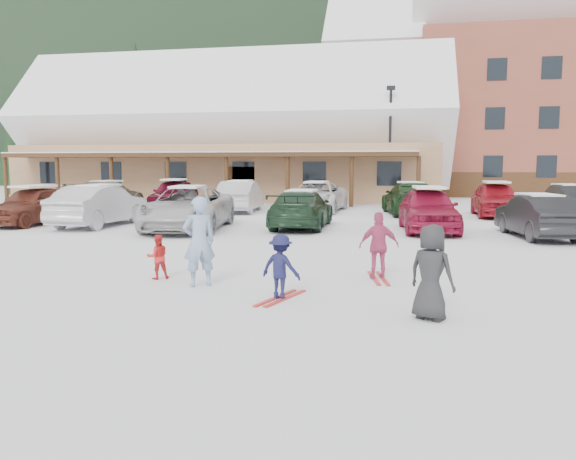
% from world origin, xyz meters
% --- Properties ---
extents(ground, '(160.00, 160.00, 0.00)m').
position_xyz_m(ground, '(0.00, 0.00, 0.00)').
color(ground, white).
rests_on(ground, ground).
extents(forested_hillside, '(300.00, 70.00, 38.00)m').
position_xyz_m(forested_hillside, '(0.00, 85.00, 19.00)').
color(forested_hillside, black).
rests_on(forested_hillside, ground).
extents(day_lodge, '(29.12, 12.50, 10.38)m').
position_xyz_m(day_lodge, '(-9.00, 27.96, 3.94)').
color(day_lodge, tan).
rests_on(day_lodge, ground).
extents(alpine_hotel, '(31.48, 14.01, 21.48)m').
position_xyz_m(alpine_hotel, '(14.27, 38.00, 8.63)').
color(alpine_hotel, brown).
rests_on(alpine_hotel, ground).
extents(lamp_post, '(0.50, 0.25, 6.90)m').
position_xyz_m(lamp_post, '(2.00, 23.60, 3.86)').
color(lamp_post, black).
rests_on(lamp_post, ground).
extents(conifer_0, '(4.40, 4.40, 10.20)m').
position_xyz_m(conifer_0, '(-26.00, 30.00, 5.69)').
color(conifer_0, black).
rests_on(conifer_0, ground).
extents(conifer_2, '(5.28, 5.28, 12.24)m').
position_xyz_m(conifer_2, '(-30.00, 42.00, 6.83)').
color(conifer_2, black).
rests_on(conifer_2, ground).
extents(conifer_3, '(3.96, 3.96, 9.18)m').
position_xyz_m(conifer_3, '(6.00, 44.00, 5.12)').
color(conifer_3, black).
rests_on(conifer_3, ground).
extents(adult_skier, '(0.76, 0.71, 1.75)m').
position_xyz_m(adult_skier, '(-1.22, -0.17, 0.88)').
color(adult_skier, '#839FC0').
rests_on(adult_skier, ground).
extents(toddler_red, '(0.57, 0.54, 0.92)m').
position_xyz_m(toddler_red, '(-2.31, 0.32, 0.46)').
color(toddler_red, red).
rests_on(toddler_red, ground).
extents(child_navy, '(0.84, 0.63, 1.15)m').
position_xyz_m(child_navy, '(0.54, -0.89, 0.57)').
color(child_navy, '#15163E').
rests_on(child_navy, ground).
extents(skis_child_navy, '(0.62, 1.39, 0.03)m').
position_xyz_m(skis_child_navy, '(0.54, -0.89, 0.01)').
color(skis_child_navy, red).
rests_on(skis_child_navy, ground).
extents(child_magenta, '(0.86, 0.49, 1.39)m').
position_xyz_m(child_magenta, '(2.17, 1.19, 0.69)').
color(child_magenta, '#BE3E6A').
rests_on(child_magenta, ground).
extents(skis_child_magenta, '(0.46, 1.41, 0.03)m').
position_xyz_m(skis_child_magenta, '(2.17, 1.19, 0.01)').
color(skis_child_magenta, red).
rests_on(skis_child_magenta, ground).
extents(bystander_dark, '(0.85, 0.77, 1.47)m').
position_xyz_m(bystander_dark, '(3.05, -1.74, 0.73)').
color(bystander_dark, '#272729').
rests_on(bystander_dark, ground).
extents(parked_car_0, '(2.19, 4.58, 1.51)m').
position_xyz_m(parked_car_0, '(-11.50, 9.29, 0.76)').
color(parked_car_0, brown).
rests_on(parked_car_0, ground).
extents(parked_car_1, '(1.84, 4.82, 1.57)m').
position_xyz_m(parked_car_1, '(-8.65, 9.23, 0.78)').
color(parked_car_1, '#BCBAC0').
rests_on(parked_car_1, ground).
extents(parked_car_2, '(3.26, 5.90, 1.56)m').
position_xyz_m(parked_car_2, '(-4.92, 8.79, 0.78)').
color(parked_car_2, '#BCBCBC').
rests_on(parked_car_2, ground).
extents(parked_car_3, '(1.99, 4.81, 1.39)m').
position_xyz_m(parked_car_3, '(-0.98, 10.12, 0.70)').
color(parked_car_3, '#1C3521').
rests_on(parked_car_3, ground).
extents(parked_car_4, '(2.19, 4.71, 1.56)m').
position_xyz_m(parked_car_4, '(3.59, 9.90, 0.78)').
color(parked_car_4, maroon).
rests_on(parked_car_4, ground).
extents(parked_car_5, '(2.06, 4.38, 1.39)m').
position_xyz_m(parked_car_5, '(6.96, 8.79, 0.69)').
color(parked_car_5, black).
rests_on(parked_car_5, ground).
extents(parked_car_7, '(2.56, 5.22, 1.46)m').
position_xyz_m(parked_car_7, '(-12.77, 17.28, 0.73)').
color(parked_car_7, '#7A725D').
rests_on(parked_car_7, ground).
extents(parked_car_8, '(2.40, 4.80, 1.57)m').
position_xyz_m(parked_car_8, '(-8.95, 17.23, 0.79)').
color(parked_car_8, '#5D0C1F').
rests_on(parked_car_8, ground).
extents(parked_car_9, '(2.03, 4.80, 1.54)m').
position_xyz_m(parked_car_9, '(-5.12, 16.49, 0.77)').
color(parked_car_9, silver).
rests_on(parked_car_9, ground).
extents(parked_car_10, '(2.77, 5.49, 1.49)m').
position_xyz_m(parked_car_10, '(-1.45, 17.33, 0.75)').
color(parked_car_10, white).
rests_on(parked_car_10, ground).
extents(parked_car_11, '(2.94, 5.52, 1.52)m').
position_xyz_m(parked_car_11, '(3.09, 16.41, 0.76)').
color(parked_car_11, '#193618').
rests_on(parked_car_11, ground).
extents(parked_car_12, '(1.90, 4.63, 1.57)m').
position_xyz_m(parked_car_12, '(6.88, 16.31, 0.79)').
color(parked_car_12, '#A71624').
rests_on(parked_car_12, ground).
extents(parked_car_13, '(1.87, 4.44, 1.43)m').
position_xyz_m(parked_car_13, '(10.20, 17.37, 0.71)').
color(parked_car_13, black).
rests_on(parked_car_13, ground).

